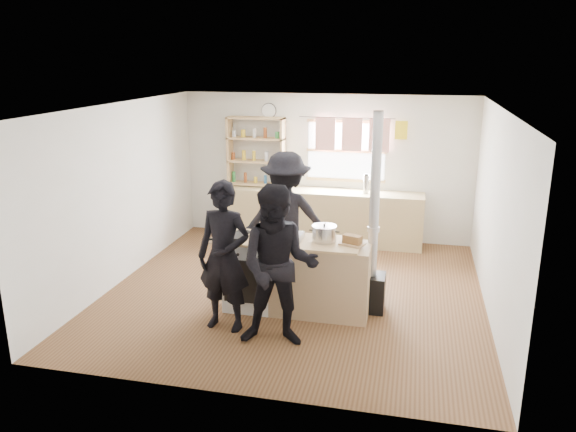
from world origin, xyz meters
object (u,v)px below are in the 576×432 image
object	(u,v)px
skillet_greens	(234,237)
person_far	(286,218)
thermos	(366,184)
flue_heater	(372,261)
stockpot_stove	(268,229)
bread_board	(352,241)
person_near_left	(224,257)
stockpot_counter	(324,234)
roast_tray	(289,236)
person_near_right	(279,267)
cooking_island	(297,275)

from	to	relation	value
skillet_greens	person_far	xyz separation A→B (m)	(0.42, 1.05, -0.03)
thermos	flue_heater	world-z (taller)	flue_heater
stockpot_stove	bread_board	world-z (taller)	stockpot_stove
person_far	person_near_left	bearing A→B (deg)	62.65
skillet_greens	person_far	distance (m)	1.13
flue_heater	stockpot_counter	bearing A→B (deg)	-162.63
skillet_greens	stockpot_stove	size ratio (longest dim) A/B	1.95
thermos	person_far	bearing A→B (deg)	-117.00
stockpot_stove	stockpot_counter	xyz separation A→B (m)	(0.74, -0.10, 0.02)
roast_tray	stockpot_stove	bearing A→B (deg)	160.42
stockpot_counter	person_near_left	xyz separation A→B (m)	(-1.05, -0.68, -0.14)
person_near_right	roast_tray	bearing A→B (deg)	88.30
thermos	bread_board	xyz separation A→B (m)	(0.09, -2.79, -0.07)
cooking_island	skillet_greens	world-z (taller)	skillet_greens
roast_tray	stockpot_counter	size ratio (longest dim) A/B	1.12
thermos	roast_tray	bearing A→B (deg)	-104.13
bread_board	cooking_island	bearing A→B (deg)	178.54
thermos	person_near_right	world-z (taller)	person_near_right
person_near_right	cooking_island	bearing A→B (deg)	81.70
thermos	skillet_greens	xyz separation A→B (m)	(-1.36, -2.90, -0.10)
roast_tray	bread_board	world-z (taller)	bread_board
stockpot_counter	person_near_right	bearing A→B (deg)	-111.00
thermos	roast_tray	world-z (taller)	thermos
person_near_left	person_far	size ratio (longest dim) A/B	0.95
bread_board	person_near_right	world-z (taller)	person_near_right
person_near_left	person_far	bearing A→B (deg)	83.52
person_far	person_near_right	bearing A→B (deg)	86.48
skillet_greens	stockpot_stove	distance (m)	0.46
roast_tray	person_far	bearing A→B (deg)	105.73
flue_heater	person_far	distance (m)	1.48
cooking_island	person_near_left	size ratio (longest dim) A/B	1.11
bread_board	person_far	bearing A→B (deg)	137.81
stockpot_stove	person_near_left	size ratio (longest dim) A/B	0.12
roast_tray	thermos	bearing A→B (deg)	75.87
flue_heater	cooking_island	bearing A→B (deg)	-166.80
roast_tray	bread_board	bearing A→B (deg)	-3.35
flue_heater	person_near_left	world-z (taller)	flue_heater
skillet_greens	person_near_left	bearing A→B (deg)	-84.09
stockpot_counter	roast_tray	bearing A→B (deg)	-179.46
roast_tray	bread_board	xyz separation A→B (m)	(0.78, -0.05, 0.01)
skillet_greens	flue_heater	size ratio (longest dim) A/B	0.17
person_near_left	person_far	world-z (taller)	person_far
person_far	stockpot_stove	bearing A→B (deg)	72.09
thermos	skillet_greens	bearing A→B (deg)	-115.14
cooking_island	person_far	world-z (taller)	person_far
stockpot_stove	skillet_greens	bearing A→B (deg)	-144.10
thermos	stockpot_counter	bearing A→B (deg)	-95.31
bread_board	person_near_right	xyz separation A→B (m)	(-0.70, -0.86, -0.07)
roast_tray	person_far	distance (m)	0.93
thermos	cooking_island	bearing A→B (deg)	-101.95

